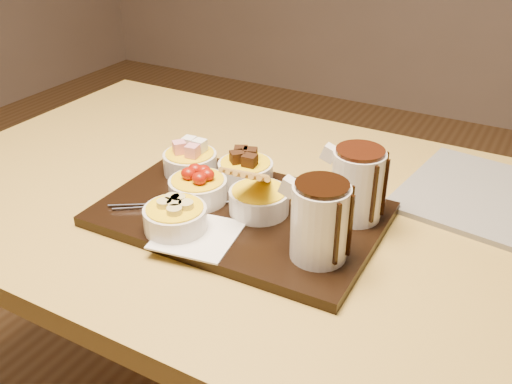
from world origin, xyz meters
The scene contains 12 objects.
dining_table centered at (0.00, 0.00, 0.65)m, with size 1.20×0.80×0.75m.
serving_board centered at (0.06, -0.08, 0.76)m, with size 0.46×0.30×0.02m, color black.
napkin centered at (0.04, -0.18, 0.77)m, with size 0.12×0.12×0.00m, color white.
bowl_marshmallows centered at (-0.09, 0.00, 0.79)m, with size 0.10×0.10×0.04m, color silver.
bowl_cake centered at (0.02, 0.01, 0.79)m, with size 0.10×0.10×0.04m, color silver.
bowl_strawberries centered at (-0.02, -0.08, 0.79)m, with size 0.10×0.10×0.04m, color silver.
bowl_biscotti centered at (0.09, -0.07, 0.79)m, with size 0.10×0.10×0.04m, color silver.
bowl_bananas centered at (0.00, -0.18, 0.79)m, with size 0.10×0.10×0.04m, color silver.
pitcher_dark_chocolate centered at (0.23, -0.13, 0.83)m, with size 0.08×0.08×0.11m, color silver.
pitcher_milk_chocolate centered at (0.23, 0.00, 0.83)m, with size 0.08×0.08×0.11m, color silver.
fondue_skewers centered at (-0.03, -0.11, 0.77)m, with size 0.26×0.03×0.01m, color silver, non-canonical shape.
newspaper centered at (0.45, 0.19, 0.76)m, with size 0.36×0.29×0.01m, color beige.
Camera 1 is at (0.48, -0.77, 1.26)m, focal length 40.00 mm.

